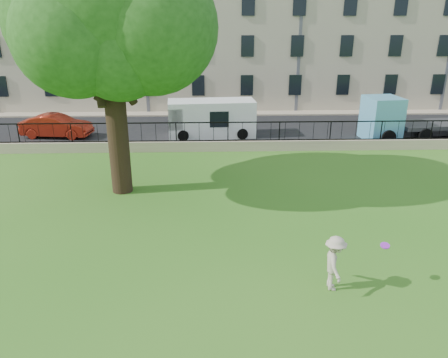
{
  "coord_description": "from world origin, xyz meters",
  "views": [
    {
      "loc": [
        -1.03,
        -12.58,
        7.56
      ],
      "look_at": [
        -0.51,
        3.5,
        1.45
      ],
      "focal_mm": 35.0,
      "sensor_mm": 36.0,
      "label": 1
    }
  ],
  "objects_px": {
    "tree": "(104,11)",
    "man": "(334,263)",
    "frisbee": "(385,246)",
    "red_sedan": "(56,126)",
    "blue_truck": "(414,117)",
    "white_van": "(212,118)"
  },
  "relations": [
    {
      "from": "frisbee",
      "to": "blue_truck",
      "type": "height_order",
      "value": "blue_truck"
    },
    {
      "from": "frisbee",
      "to": "red_sedan",
      "type": "bearing_deg",
      "value": 131.4
    },
    {
      "from": "tree",
      "to": "man",
      "type": "distance_m",
      "value": 12.91
    },
    {
      "from": "white_van",
      "to": "blue_truck",
      "type": "height_order",
      "value": "blue_truck"
    },
    {
      "from": "tree",
      "to": "frisbee",
      "type": "height_order",
      "value": "tree"
    },
    {
      "from": "tree",
      "to": "blue_truck",
      "type": "xyz_separation_m",
      "value": [
        17.17,
        8.39,
        -6.29
      ]
    },
    {
      "from": "red_sedan",
      "to": "man",
      "type": "bearing_deg",
      "value": -135.29
    },
    {
      "from": "tree",
      "to": "frisbee",
      "type": "relative_size",
      "value": 41.81
    },
    {
      "from": "red_sedan",
      "to": "white_van",
      "type": "height_order",
      "value": "white_van"
    },
    {
      "from": "man",
      "to": "blue_truck",
      "type": "bearing_deg",
      "value": -27.19
    },
    {
      "from": "blue_truck",
      "to": "red_sedan",
      "type": "bearing_deg",
      "value": 170.49
    },
    {
      "from": "man",
      "to": "frisbee",
      "type": "bearing_deg",
      "value": -78.6
    },
    {
      "from": "red_sedan",
      "to": "blue_truck",
      "type": "bearing_deg",
      "value": -85.85
    },
    {
      "from": "tree",
      "to": "man",
      "type": "bearing_deg",
      "value": -45.65
    },
    {
      "from": "frisbee",
      "to": "white_van",
      "type": "bearing_deg",
      "value": 106.16
    },
    {
      "from": "man",
      "to": "red_sedan",
      "type": "height_order",
      "value": "man"
    },
    {
      "from": "man",
      "to": "frisbee",
      "type": "height_order",
      "value": "man"
    },
    {
      "from": "tree",
      "to": "blue_truck",
      "type": "height_order",
      "value": "tree"
    },
    {
      "from": "frisbee",
      "to": "red_sedan",
      "type": "relative_size",
      "value": 0.06
    },
    {
      "from": "white_van",
      "to": "tree",
      "type": "bearing_deg",
      "value": -118.61
    },
    {
      "from": "man",
      "to": "frisbee",
      "type": "distance_m",
      "value": 1.58
    },
    {
      "from": "frisbee",
      "to": "white_van",
      "type": "relative_size",
      "value": 0.05
    }
  ]
}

